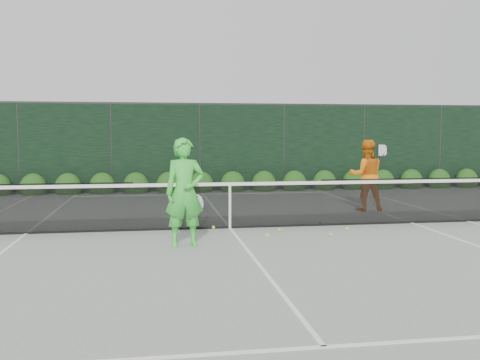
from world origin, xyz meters
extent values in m
plane|color=gray|center=(0.00, 0.00, 0.00)|extent=(80.00, 80.00, 0.00)
cube|color=black|center=(-4.20, 0.00, 0.51)|extent=(4.40, 0.01, 1.02)
cube|color=black|center=(0.00, 0.00, 0.48)|extent=(4.00, 0.01, 0.96)
cube|color=black|center=(4.20, 0.00, 0.51)|extent=(4.40, 0.01, 1.02)
cube|color=white|center=(0.00, 0.00, 0.94)|extent=(12.80, 0.03, 0.07)
cube|color=black|center=(0.00, 0.00, 0.02)|extent=(12.80, 0.02, 0.04)
cube|color=white|center=(0.00, 0.00, 0.46)|extent=(0.05, 0.03, 0.91)
imported|color=green|center=(-1.03, -1.60, 0.96)|extent=(0.75, 0.54, 1.93)
torus|color=silver|center=(-0.83, -1.50, 0.72)|extent=(0.29, 0.12, 0.30)
cylinder|color=black|center=(-0.83, -1.50, 0.48)|extent=(0.10, 0.03, 0.30)
imported|color=orange|center=(3.85, 2.02, 0.92)|extent=(0.99, 0.82, 1.84)
torus|color=black|center=(4.20, 1.82, 1.58)|extent=(0.30, 0.10, 0.30)
cylinder|color=black|center=(4.20, 1.82, 1.34)|extent=(0.10, 0.03, 0.30)
cube|color=white|center=(5.49, 0.00, 0.01)|extent=(0.06, 23.77, 0.01)
cube|color=white|center=(-4.12, 0.00, 0.01)|extent=(0.06, 23.77, 0.01)
cube|color=white|center=(4.12, 0.00, 0.01)|extent=(0.06, 23.77, 0.01)
cube|color=white|center=(0.00, 11.88, 0.01)|extent=(11.03, 0.06, 0.01)
cube|color=white|center=(0.00, 6.40, 0.01)|extent=(8.23, 0.06, 0.01)
cube|color=white|center=(0.00, -6.40, 0.01)|extent=(8.23, 0.06, 0.01)
cube|color=white|center=(0.00, 0.00, 0.01)|extent=(0.06, 12.80, 0.01)
cube|color=black|center=(0.00, 7.50, 1.50)|extent=(32.00, 0.06, 3.00)
cube|color=#262826|center=(0.00, 7.50, 3.03)|extent=(32.00, 0.06, 0.06)
cylinder|color=#262826|center=(-6.00, 7.50, 1.50)|extent=(0.08, 0.08, 3.00)
cylinder|color=#262826|center=(-3.00, 7.50, 1.50)|extent=(0.08, 0.08, 3.00)
cylinder|color=#262826|center=(0.00, 7.50, 1.50)|extent=(0.08, 0.08, 3.00)
cylinder|color=#262826|center=(3.00, 7.50, 1.50)|extent=(0.08, 0.08, 3.00)
cylinder|color=#262826|center=(6.00, 7.50, 1.50)|extent=(0.08, 0.08, 3.00)
cylinder|color=#262826|center=(9.00, 7.50, 1.50)|extent=(0.08, 0.08, 3.00)
ellipsoid|color=#17360E|center=(-5.50, 7.15, 0.23)|extent=(0.86, 0.65, 0.94)
ellipsoid|color=#17360E|center=(-4.40, 7.15, 0.23)|extent=(0.86, 0.65, 0.94)
ellipsoid|color=#17360E|center=(-3.30, 7.15, 0.23)|extent=(0.86, 0.65, 0.94)
ellipsoid|color=#17360E|center=(-2.20, 7.15, 0.23)|extent=(0.86, 0.65, 0.94)
ellipsoid|color=#17360E|center=(-1.10, 7.15, 0.23)|extent=(0.86, 0.65, 0.94)
ellipsoid|color=#17360E|center=(0.00, 7.15, 0.23)|extent=(0.86, 0.65, 0.94)
ellipsoid|color=#17360E|center=(1.10, 7.15, 0.23)|extent=(0.86, 0.65, 0.94)
ellipsoid|color=#17360E|center=(2.20, 7.15, 0.23)|extent=(0.86, 0.65, 0.94)
ellipsoid|color=#17360E|center=(3.30, 7.15, 0.23)|extent=(0.86, 0.65, 0.94)
ellipsoid|color=#17360E|center=(4.40, 7.15, 0.23)|extent=(0.86, 0.65, 0.94)
ellipsoid|color=#17360E|center=(5.50, 7.15, 0.23)|extent=(0.86, 0.65, 0.94)
ellipsoid|color=#17360E|center=(6.60, 7.15, 0.23)|extent=(0.86, 0.65, 0.94)
ellipsoid|color=#17360E|center=(7.70, 7.15, 0.23)|extent=(0.86, 0.65, 0.94)
ellipsoid|color=#17360E|center=(8.80, 7.15, 0.23)|extent=(0.86, 0.65, 0.94)
ellipsoid|color=#17360E|center=(9.90, 7.15, 0.23)|extent=(0.86, 0.65, 0.94)
sphere|color=#CAF636|center=(2.05, 0.21, 0.03)|extent=(0.07, 0.07, 0.07)
sphere|color=#CAF636|center=(0.95, -0.54, 0.03)|extent=(0.07, 0.07, 0.07)
sphere|color=#CAF636|center=(2.36, -0.63, 0.03)|extent=(0.07, 0.07, 0.07)
sphere|color=#CAF636|center=(0.59, -1.07, 0.03)|extent=(0.07, 0.07, 0.07)
sphere|color=#CAF636|center=(-0.35, -0.02, 0.03)|extent=(0.07, 0.07, 0.07)
sphere|color=#CAF636|center=(-0.86, 0.73, 0.03)|extent=(0.07, 0.07, 0.07)
sphere|color=#CAF636|center=(1.83, -1.17, 0.03)|extent=(0.07, 0.07, 0.07)
camera|label=1|loc=(-1.54, -11.08, 2.01)|focal=40.00mm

